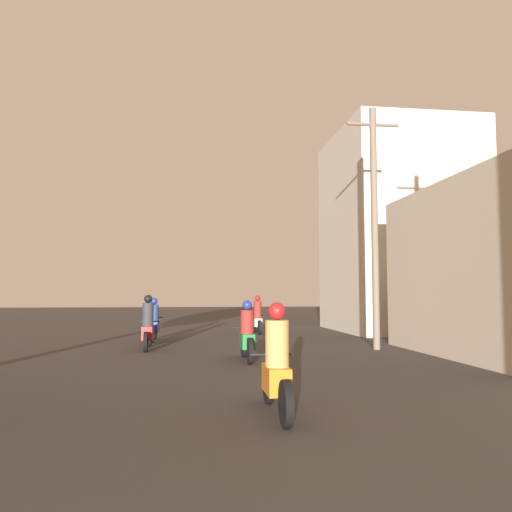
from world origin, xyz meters
name	(u,v)px	position (x,y,z in m)	size (l,w,h in m)	color
motorcycle_orange	(277,368)	(0.74, 7.17, 0.61)	(0.60, 1.93, 1.50)	black
motorcycle_green	(247,336)	(0.95, 12.58, 0.58)	(0.60, 1.89, 1.46)	black
motorcycle_red	(148,328)	(-1.63, 15.37, 0.63)	(0.60, 2.00, 1.58)	black
motorcycle_blue	(154,324)	(-1.64, 17.84, 0.59)	(0.60, 2.03, 1.47)	black
motorcycle_white	(257,318)	(2.30, 20.61, 0.62)	(0.60, 1.83, 1.54)	black
building_right_far	(398,231)	(8.64, 21.22, 4.34)	(5.46, 6.29, 8.69)	beige
utility_pole_far	(374,221)	(4.95, 14.42, 3.75)	(1.60, 0.20, 7.16)	#6B5B4C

